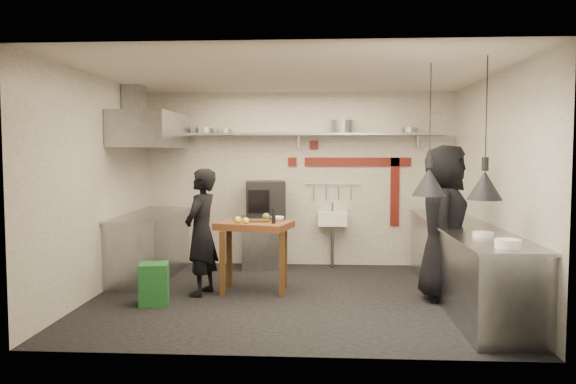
# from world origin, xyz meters

# --- Properties ---
(floor) EXTENTS (5.00, 5.00, 0.00)m
(floor) POSITION_xyz_m (0.00, 0.00, 0.00)
(floor) COLOR black
(floor) RESTS_ON ground
(ceiling) EXTENTS (5.00, 5.00, 0.00)m
(ceiling) POSITION_xyz_m (0.00, 0.00, 2.80)
(ceiling) COLOR beige
(ceiling) RESTS_ON floor
(wall_back) EXTENTS (5.00, 0.04, 2.80)m
(wall_back) POSITION_xyz_m (0.00, 2.10, 1.40)
(wall_back) COLOR silver
(wall_back) RESTS_ON floor
(wall_front) EXTENTS (5.00, 0.04, 2.80)m
(wall_front) POSITION_xyz_m (0.00, -2.10, 1.40)
(wall_front) COLOR silver
(wall_front) RESTS_ON floor
(wall_left) EXTENTS (0.04, 4.20, 2.80)m
(wall_left) POSITION_xyz_m (-2.50, 0.00, 1.40)
(wall_left) COLOR silver
(wall_left) RESTS_ON floor
(wall_right) EXTENTS (0.04, 4.20, 2.80)m
(wall_right) POSITION_xyz_m (2.50, 0.00, 1.40)
(wall_right) COLOR silver
(wall_right) RESTS_ON floor
(red_band_horiz) EXTENTS (1.70, 0.02, 0.14)m
(red_band_horiz) POSITION_xyz_m (0.95, 2.08, 1.68)
(red_band_horiz) COLOR #601912
(red_band_horiz) RESTS_ON wall_back
(red_band_vert) EXTENTS (0.14, 0.02, 1.10)m
(red_band_vert) POSITION_xyz_m (1.55, 2.08, 1.20)
(red_band_vert) COLOR #601912
(red_band_vert) RESTS_ON wall_back
(red_tile_a) EXTENTS (0.14, 0.02, 0.14)m
(red_tile_a) POSITION_xyz_m (0.25, 2.08, 1.95)
(red_tile_a) COLOR #601912
(red_tile_a) RESTS_ON wall_back
(red_tile_b) EXTENTS (0.14, 0.02, 0.14)m
(red_tile_b) POSITION_xyz_m (-0.10, 2.08, 1.68)
(red_tile_b) COLOR #601912
(red_tile_b) RESTS_ON wall_back
(back_shelf) EXTENTS (4.60, 0.34, 0.04)m
(back_shelf) POSITION_xyz_m (0.00, 1.92, 2.12)
(back_shelf) COLOR gray
(back_shelf) RESTS_ON wall_back
(shelf_bracket_left) EXTENTS (0.04, 0.06, 0.24)m
(shelf_bracket_left) POSITION_xyz_m (-1.90, 2.07, 2.02)
(shelf_bracket_left) COLOR gray
(shelf_bracket_left) RESTS_ON wall_back
(shelf_bracket_mid) EXTENTS (0.04, 0.06, 0.24)m
(shelf_bracket_mid) POSITION_xyz_m (0.00, 2.07, 2.02)
(shelf_bracket_mid) COLOR gray
(shelf_bracket_mid) RESTS_ON wall_back
(shelf_bracket_right) EXTENTS (0.04, 0.06, 0.24)m
(shelf_bracket_right) POSITION_xyz_m (1.90, 2.07, 2.02)
(shelf_bracket_right) COLOR gray
(shelf_bracket_right) RESTS_ON wall_back
(pan_far_left) EXTENTS (0.33, 0.33, 0.09)m
(pan_far_left) POSITION_xyz_m (-1.50, 1.92, 2.19)
(pan_far_left) COLOR gray
(pan_far_left) RESTS_ON back_shelf
(pan_mid_left) EXTENTS (0.30, 0.30, 0.07)m
(pan_mid_left) POSITION_xyz_m (-1.18, 1.92, 2.18)
(pan_mid_left) COLOR gray
(pan_mid_left) RESTS_ON back_shelf
(stock_pot) EXTENTS (0.42, 0.42, 0.20)m
(stock_pot) POSITION_xyz_m (0.69, 1.92, 2.24)
(stock_pot) COLOR gray
(stock_pot) RESTS_ON back_shelf
(pan_right) EXTENTS (0.25, 0.25, 0.08)m
(pan_right) POSITION_xyz_m (1.74, 1.92, 2.18)
(pan_right) COLOR gray
(pan_right) RESTS_ON back_shelf
(oven_stand) EXTENTS (0.74, 0.69, 0.80)m
(oven_stand) POSITION_xyz_m (-0.55, 1.80, 0.40)
(oven_stand) COLOR gray
(oven_stand) RESTS_ON floor
(combi_oven) EXTENTS (0.68, 0.64, 0.58)m
(combi_oven) POSITION_xyz_m (-0.51, 1.78, 1.09)
(combi_oven) COLOR black
(combi_oven) RESTS_ON oven_stand
(oven_door) EXTENTS (0.53, 0.10, 0.46)m
(oven_door) POSITION_xyz_m (-0.51, 1.52, 1.09)
(oven_door) COLOR #601912
(oven_door) RESTS_ON combi_oven
(oven_glass) EXTENTS (0.32, 0.05, 0.34)m
(oven_glass) POSITION_xyz_m (-0.58, 1.46, 1.09)
(oven_glass) COLOR black
(oven_glass) RESTS_ON oven_door
(hand_sink) EXTENTS (0.46, 0.34, 0.22)m
(hand_sink) POSITION_xyz_m (0.55, 1.92, 0.78)
(hand_sink) COLOR white
(hand_sink) RESTS_ON wall_back
(sink_tap) EXTENTS (0.03, 0.03, 0.14)m
(sink_tap) POSITION_xyz_m (0.55, 1.92, 0.96)
(sink_tap) COLOR gray
(sink_tap) RESTS_ON hand_sink
(sink_drain) EXTENTS (0.06, 0.06, 0.66)m
(sink_drain) POSITION_xyz_m (0.55, 1.88, 0.34)
(sink_drain) COLOR gray
(sink_drain) RESTS_ON floor
(utensil_rail) EXTENTS (0.90, 0.02, 0.02)m
(utensil_rail) POSITION_xyz_m (0.55, 2.06, 1.32)
(utensil_rail) COLOR gray
(utensil_rail) RESTS_ON wall_back
(counter_right) EXTENTS (0.70, 3.80, 0.90)m
(counter_right) POSITION_xyz_m (2.15, 0.00, 0.45)
(counter_right) COLOR gray
(counter_right) RESTS_ON floor
(counter_right_top) EXTENTS (0.76, 3.90, 0.03)m
(counter_right_top) POSITION_xyz_m (2.15, 0.00, 0.92)
(counter_right_top) COLOR gray
(counter_right_top) RESTS_ON counter_right
(plate_stack) EXTENTS (0.28, 0.28, 0.09)m
(plate_stack) POSITION_xyz_m (2.12, -1.68, 0.97)
(plate_stack) COLOR white
(plate_stack) RESTS_ON counter_right_top
(small_bowl_right) EXTENTS (0.28, 0.28, 0.05)m
(small_bowl_right) POSITION_xyz_m (2.10, -0.95, 0.96)
(small_bowl_right) COLOR white
(small_bowl_right) RESTS_ON counter_right_top
(counter_left) EXTENTS (0.70, 1.90, 0.90)m
(counter_left) POSITION_xyz_m (-2.15, 1.05, 0.45)
(counter_left) COLOR gray
(counter_left) RESTS_ON floor
(counter_left_top) EXTENTS (0.76, 2.00, 0.03)m
(counter_left_top) POSITION_xyz_m (-2.15, 1.05, 0.92)
(counter_left_top) COLOR gray
(counter_left_top) RESTS_ON counter_left
(extractor_hood) EXTENTS (0.78, 1.60, 0.50)m
(extractor_hood) POSITION_xyz_m (-2.10, 1.05, 2.15)
(extractor_hood) COLOR gray
(extractor_hood) RESTS_ON ceiling
(hood_duct) EXTENTS (0.28, 0.28, 0.50)m
(hood_duct) POSITION_xyz_m (-2.35, 1.05, 2.55)
(hood_duct) COLOR gray
(hood_duct) RESTS_ON ceiling
(green_bin) EXTENTS (0.40, 0.40, 0.50)m
(green_bin) POSITION_xyz_m (-1.64, -0.45, 0.25)
(green_bin) COLOR #1D5D28
(green_bin) RESTS_ON floor
(prep_table) EXTENTS (1.05, 0.85, 0.92)m
(prep_table) POSITION_xyz_m (-0.51, 0.27, 0.46)
(prep_table) COLOR brown
(prep_table) RESTS_ON floor
(cutting_board) EXTENTS (0.31, 0.23, 0.02)m
(cutting_board) POSITION_xyz_m (-0.47, 0.32, 0.93)
(cutting_board) COLOR #513318
(cutting_board) RESTS_ON prep_table
(pepper_mill) EXTENTS (0.07, 0.07, 0.20)m
(pepper_mill) POSITION_xyz_m (-0.24, 0.11, 1.02)
(pepper_mill) COLOR black
(pepper_mill) RESTS_ON prep_table
(lemon_a) EXTENTS (0.11, 0.11, 0.09)m
(lemon_a) POSITION_xyz_m (-0.71, 0.16, 0.96)
(lemon_a) COLOR yellow
(lemon_a) RESTS_ON prep_table
(lemon_b) EXTENTS (0.10, 0.10, 0.08)m
(lemon_b) POSITION_xyz_m (-0.59, 0.08, 0.96)
(lemon_b) COLOR yellow
(lemon_b) RESTS_ON prep_table
(veg_ball) EXTENTS (0.11, 0.11, 0.10)m
(veg_ball) POSITION_xyz_m (-0.37, 0.45, 0.97)
(veg_ball) COLOR #4E802F
(veg_ball) RESTS_ON prep_table
(steel_tray) EXTENTS (0.17, 0.13, 0.03)m
(steel_tray) POSITION_xyz_m (-0.74, 0.41, 0.94)
(steel_tray) COLOR gray
(steel_tray) RESTS_ON prep_table
(bowl) EXTENTS (0.22, 0.22, 0.06)m
(bowl) POSITION_xyz_m (-0.21, 0.43, 0.95)
(bowl) COLOR white
(bowl) RESTS_ON prep_table
(heat_lamp_near) EXTENTS (0.39, 0.39, 1.45)m
(heat_lamp_near) POSITION_xyz_m (1.56, -0.74, 2.08)
(heat_lamp_near) COLOR black
(heat_lamp_near) RESTS_ON ceiling
(heat_lamp_far) EXTENTS (0.47, 0.47, 1.45)m
(heat_lamp_far) POSITION_xyz_m (2.03, -1.22, 2.07)
(heat_lamp_far) COLOR black
(heat_lamp_far) RESTS_ON ceiling
(chef_left) EXTENTS (0.52, 0.67, 1.63)m
(chef_left) POSITION_xyz_m (-1.16, 0.05, 0.81)
(chef_left) COLOR black
(chef_left) RESTS_ON floor
(chef_right) EXTENTS (0.81, 1.06, 1.92)m
(chef_right) POSITION_xyz_m (1.89, 0.01, 0.96)
(chef_right) COLOR black
(chef_right) RESTS_ON floor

